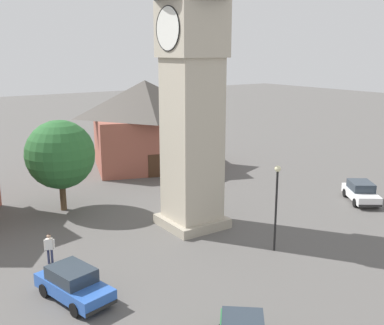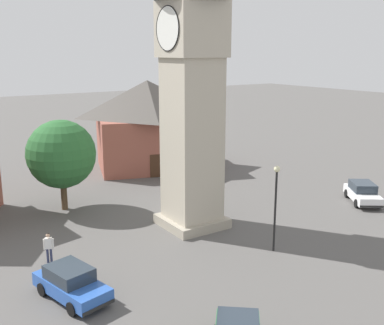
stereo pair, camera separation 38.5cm
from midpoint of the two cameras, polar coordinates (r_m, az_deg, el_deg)
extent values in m
plane|color=#565451|center=(30.53, -0.36, -7.75)|extent=(200.00, 200.00, 0.00)
cube|color=#A59C89|center=(30.43, -0.37, -7.23)|extent=(3.72, 3.72, 0.60)
cube|color=#B7AD99|center=(28.96, -0.38, 2.76)|extent=(2.98, 2.98, 10.15)
cube|color=#B7AD99|center=(28.48, -0.40, 16.15)|extent=(3.34, 3.34, 3.28)
cylinder|color=white|center=(29.46, 2.45, 16.05)|extent=(2.50, 0.04, 2.50)
torus|color=black|center=(29.46, 2.47, 16.05)|extent=(2.56, 0.06, 2.56)
cube|color=black|center=(29.49, 2.52, 16.58)|extent=(0.05, 0.02, 0.70)
cube|color=black|center=(29.18, 2.97, 16.07)|extent=(0.95, 0.02, 0.04)
cylinder|color=white|center=(27.57, -3.45, 16.21)|extent=(2.50, 0.04, 2.50)
torus|color=black|center=(27.56, -3.47, 16.21)|extent=(2.56, 0.06, 2.56)
cube|color=#2D5BB7|center=(22.54, -14.85, -14.72)|extent=(4.38, 2.62, 0.64)
cube|color=#28333D|center=(22.37, -15.17, -13.18)|extent=(2.41, 2.01, 0.64)
cylinder|color=black|center=(22.16, -11.20, -15.83)|extent=(0.67, 0.36, 0.64)
cylinder|color=black|center=(21.39, -14.78, -17.19)|extent=(0.67, 0.36, 0.64)
cylinder|color=black|center=(23.97, -14.84, -13.65)|extent=(0.67, 0.36, 0.64)
cylinder|color=black|center=(23.26, -18.24, -14.78)|extent=(0.67, 0.36, 0.64)
cube|color=black|center=(21.17, -11.66, -17.19)|extent=(0.51, 1.65, 0.16)
cube|color=white|center=(37.12, 19.87, -3.72)|extent=(4.33, 3.76, 0.64)
cube|color=#28333D|center=(37.09, 19.88, -2.74)|extent=(2.62, 2.49, 0.64)
cylinder|color=black|center=(36.37, 21.65, -4.67)|extent=(0.65, 0.55, 0.64)
cylinder|color=black|center=(35.84, 19.24, -4.73)|extent=(0.65, 0.55, 0.64)
cylinder|color=black|center=(38.57, 20.39, -3.55)|extent=(0.65, 0.55, 0.64)
cylinder|color=black|center=(38.07, 18.12, -3.58)|extent=(0.65, 0.55, 0.64)
cube|color=black|center=(35.38, 20.88, -5.02)|extent=(1.06, 1.43, 0.16)
cylinder|color=#2D3351|center=(26.38, -17.33, -10.99)|extent=(0.13, 0.13, 0.82)
cylinder|color=#2D3351|center=(26.41, -17.72, -11.00)|extent=(0.13, 0.13, 0.82)
cube|color=white|center=(26.12, -17.64, -9.58)|extent=(0.35, 0.42, 0.60)
cylinder|color=white|center=(26.11, -17.11, -9.66)|extent=(0.09, 0.09, 0.60)
cylinder|color=white|center=(26.17, -18.15, -9.69)|extent=(0.09, 0.09, 0.60)
sphere|color=tan|center=(25.95, -17.71, -8.66)|extent=(0.22, 0.22, 0.22)
sphere|color=black|center=(25.95, -17.71, -8.61)|extent=(0.20, 0.20, 0.20)
cylinder|color=brown|center=(34.35, -15.98, -3.74)|extent=(0.44, 0.44, 2.38)
sphere|color=#28602D|center=(33.63, -16.30, 0.96)|extent=(4.85, 4.85, 4.85)
cube|color=#995142|center=(45.11, -5.94, 2.50)|extent=(10.25, 11.29, 5.01)
pyramid|color=#47423D|center=(44.50, -6.07, 7.86)|extent=(10.76, 11.86, 3.46)
cube|color=#422819|center=(41.71, -4.95, -0.44)|extent=(0.42, 1.07, 2.10)
cylinder|color=black|center=(26.42, 9.91, -6.04)|extent=(0.12, 0.12, 4.66)
sphere|color=beige|center=(25.70, 10.14, -0.76)|extent=(0.36, 0.36, 0.36)
camera|label=1|loc=(0.19, -90.38, -0.09)|focal=43.15mm
camera|label=2|loc=(0.19, 89.62, 0.09)|focal=43.15mm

